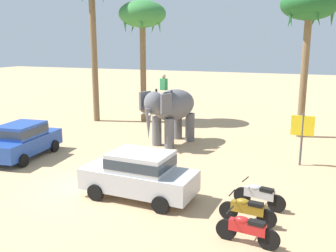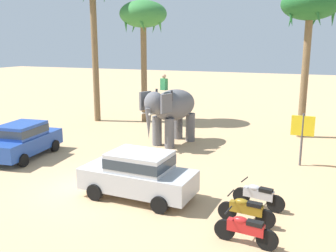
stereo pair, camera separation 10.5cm
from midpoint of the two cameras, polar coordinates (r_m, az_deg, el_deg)
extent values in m
plane|color=tan|center=(14.88, -11.16, -9.16)|extent=(120.00, 120.00, 0.00)
cube|color=#B7BABF|center=(13.48, -4.76, -8.18)|extent=(4.17, 1.87, 0.76)
cube|color=#B7BABF|center=(13.21, -4.43, -5.41)|extent=(2.16, 1.65, 0.64)
cube|color=#2D3842|center=(13.21, -4.43, -5.41)|extent=(2.18, 1.67, 0.35)
cylinder|color=black|center=(13.59, -11.26, -9.94)|extent=(0.61, 0.21, 0.60)
cylinder|color=black|center=(14.91, -7.47, -7.75)|extent=(0.61, 0.21, 0.60)
cylinder|color=black|center=(12.39, -1.38, -11.98)|extent=(0.61, 0.21, 0.60)
cylinder|color=black|center=(13.82, 1.68, -9.30)|extent=(0.61, 0.21, 0.60)
cube|color=#23479E|center=(19.36, -21.35, -2.58)|extent=(2.12, 4.26, 0.76)
cube|color=#23479E|center=(19.12, -21.69, -0.62)|extent=(1.77, 2.25, 0.64)
cube|color=#2D3842|center=(19.12, -21.69, -0.62)|extent=(1.79, 2.27, 0.35)
cylinder|color=black|center=(20.93, -21.07, -2.53)|extent=(0.24, 0.62, 0.60)
cylinder|color=black|center=(19.98, -17.14, -2.94)|extent=(0.24, 0.62, 0.60)
cylinder|color=black|center=(17.99, -21.48, -4.96)|extent=(0.24, 0.62, 0.60)
ellipsoid|color=slate|center=(20.37, 0.75, 3.25)|extent=(2.47, 3.44, 1.70)
cylinder|color=slate|center=(19.66, 0.05, -1.11)|extent=(0.52, 0.52, 1.60)
cylinder|color=slate|center=(20.22, -1.89, -0.74)|extent=(0.52, 0.52, 1.60)
cylinder|color=slate|center=(21.10, 3.25, -0.18)|extent=(0.52, 0.52, 1.60)
cylinder|color=slate|center=(21.61, 1.36, 0.14)|extent=(0.52, 0.52, 1.60)
ellipsoid|color=slate|center=(19.10, -2.31, 3.52)|extent=(1.35, 1.29, 1.20)
cube|color=slate|center=(18.70, -0.45, 3.49)|extent=(0.36, 0.80, 0.96)
cube|color=slate|center=(19.64, -3.69, 3.91)|extent=(0.36, 0.80, 0.96)
cone|color=slate|center=(18.95, -3.18, 0.37)|extent=(0.45, 0.45, 1.60)
cone|color=beige|center=(18.72, -2.51, 1.78)|extent=(0.29, 0.57, 0.21)
cone|color=beige|center=(19.06, -3.68, 1.97)|extent=(0.29, 0.57, 0.21)
cube|color=#338C4C|center=(19.56, -0.81, 6.41)|extent=(0.40, 0.33, 0.60)
sphere|color=tan|center=(19.52, -0.82, 7.64)|extent=(0.22, 0.22, 0.22)
cylinder|color=#333338|center=(19.30, 0.38, 4.68)|extent=(0.12, 0.12, 0.55)
cylinder|color=#333338|center=(19.96, -1.95, 4.94)|extent=(0.12, 0.12, 0.55)
cylinder|color=black|center=(11.03, 8.63, -15.41)|extent=(0.61, 0.17, 0.60)
cylinder|color=black|center=(10.75, 14.93, -16.50)|extent=(0.61, 0.17, 0.60)
cube|color=red|center=(10.77, 11.78, -14.94)|extent=(1.04, 0.31, 0.32)
ellipsoid|color=red|center=(10.72, 11.04, -13.95)|extent=(0.46, 0.29, 0.20)
cube|color=black|center=(10.63, 13.16, -14.30)|extent=(0.46, 0.27, 0.12)
cylinder|color=black|center=(10.72, 9.21, -12.57)|extent=(0.10, 0.55, 0.04)
cylinder|color=black|center=(12.13, 9.00, -12.71)|extent=(0.61, 0.16, 0.60)
cylinder|color=black|center=(11.85, 14.65, -13.62)|extent=(0.61, 0.16, 0.60)
cube|color=olive|center=(11.88, 11.84, -12.22)|extent=(1.04, 0.31, 0.32)
ellipsoid|color=olive|center=(11.84, 11.17, -11.31)|extent=(0.46, 0.29, 0.20)
cube|color=black|center=(11.75, 13.07, -11.60)|extent=(0.46, 0.27, 0.12)
cylinder|color=black|center=(11.85, 9.53, -10.06)|extent=(0.10, 0.55, 0.04)
cylinder|color=black|center=(13.30, 11.08, -10.44)|extent=(0.61, 0.22, 0.60)
cylinder|color=black|center=(12.95, 16.09, -11.37)|extent=(0.61, 0.22, 0.60)
cube|color=#ADADB2|center=(13.03, 13.60, -10.02)|extent=(1.04, 0.40, 0.32)
ellipsoid|color=#ADADB2|center=(13.01, 13.01, -9.17)|extent=(0.48, 0.32, 0.20)
cube|color=black|center=(12.89, 14.70, -9.47)|extent=(0.47, 0.30, 0.12)
cylinder|color=black|center=(13.05, 11.56, -8.00)|extent=(0.15, 0.55, 0.04)
cylinder|color=brown|center=(23.00, 20.02, 7.44)|extent=(0.41, 0.41, 7.39)
ellipsoid|color=#1E5B28|center=(23.03, 20.78, 17.12)|extent=(3.20, 3.20, 1.80)
cone|color=#1E5B28|center=(22.99, 23.78, 15.64)|extent=(0.40, 0.92, 1.64)
cone|color=#1E5B28|center=(24.12, 21.66, 15.62)|extent=(0.91, 0.57, 1.67)
cone|color=#1E5B28|center=(23.74, 18.29, 15.92)|extent=(0.73, 0.83, 1.69)
cone|color=#1E5B28|center=(22.34, 18.05, 16.19)|extent=(0.73, 0.83, 1.69)
cone|color=#1E5B28|center=(21.85, 21.61, 16.03)|extent=(0.91, 0.57, 1.67)
cylinder|color=brown|center=(26.74, -11.37, 10.59)|extent=(0.43, 0.43, 9.28)
cylinder|color=brown|center=(26.22, -3.94, 8.47)|extent=(0.41, 0.41, 7.19)
ellipsoid|color=#337A38|center=(26.23, -4.07, 16.77)|extent=(3.20, 3.20, 1.80)
cone|color=#337A38|center=(25.70, -1.54, 15.76)|extent=(0.40, 0.92, 1.64)
cone|color=#337A38|center=(27.08, -2.23, 15.60)|extent=(0.91, 0.57, 1.67)
cone|color=#337A38|center=(27.25, -5.30, 15.53)|extent=(0.73, 0.83, 1.69)
cone|color=#337A38|center=(26.00, -6.75, 15.65)|extent=(0.73, 0.83, 1.69)
cone|color=#337A38|center=(25.01, -4.43, 15.82)|extent=(0.91, 0.57, 1.67)
cylinder|color=#4C4C51|center=(17.80, 19.63, -1.99)|extent=(0.10, 0.10, 2.40)
cube|color=yellow|center=(17.65, 19.79, 0.05)|extent=(1.00, 0.08, 0.90)
camera|label=1|loc=(0.05, -90.17, -0.04)|focal=39.76mm
camera|label=2|loc=(0.05, 89.83, 0.04)|focal=39.76mm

